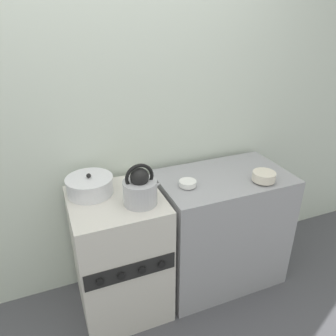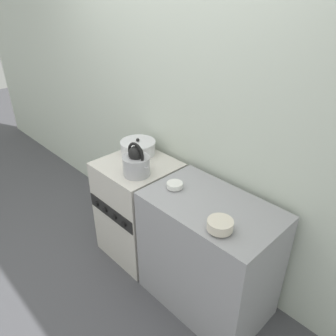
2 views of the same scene
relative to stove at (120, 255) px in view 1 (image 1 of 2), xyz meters
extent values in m
plane|color=#4C4C51|center=(0.00, -0.27, -0.43)|extent=(12.00, 12.00, 0.00)
cube|color=silver|center=(0.00, 0.34, 0.82)|extent=(7.00, 0.06, 2.50)
cube|color=beige|center=(0.00, 0.00, 0.00)|extent=(0.55, 0.55, 0.86)
cube|color=black|center=(0.00, -0.27, 0.10)|extent=(0.53, 0.01, 0.11)
cylinder|color=black|center=(-0.18, -0.29, 0.10)|extent=(0.04, 0.02, 0.04)
cylinder|color=black|center=(-0.06, -0.29, 0.10)|extent=(0.04, 0.02, 0.04)
cylinder|color=black|center=(0.06, -0.29, 0.10)|extent=(0.04, 0.02, 0.04)
cylinder|color=black|center=(0.18, -0.29, 0.10)|extent=(0.04, 0.02, 0.04)
cube|color=#99999E|center=(0.75, 0.00, 0.00)|extent=(0.88, 0.54, 0.87)
cylinder|color=#B2B2B7|center=(0.12, -0.10, 0.50)|extent=(0.20, 0.20, 0.14)
sphere|color=black|center=(0.12, -0.10, 0.60)|extent=(0.11, 0.11, 0.11)
torus|color=black|center=(0.12, -0.10, 0.60)|extent=(0.17, 0.02, 0.17)
cone|color=#B2B2B7|center=(0.22, -0.10, 0.52)|extent=(0.10, 0.04, 0.08)
cylinder|color=silver|center=(-0.12, 0.12, 0.47)|extent=(0.28, 0.28, 0.09)
cylinder|color=silver|center=(-0.12, 0.12, 0.53)|extent=(0.28, 0.28, 0.01)
sphere|color=black|center=(-0.12, 0.12, 0.55)|extent=(0.03, 0.03, 0.03)
cylinder|color=beige|center=(0.93, -0.16, 0.44)|extent=(0.07, 0.07, 0.01)
cylinder|color=beige|center=(0.93, -0.16, 0.48)|extent=(0.15, 0.15, 0.06)
cylinder|color=white|center=(0.45, -0.04, 0.44)|extent=(0.05, 0.05, 0.01)
cylinder|color=white|center=(0.45, -0.04, 0.46)|extent=(0.11, 0.11, 0.03)
camera|label=1|loc=(-0.33, -1.66, 1.45)|focal=35.00mm
camera|label=2|loc=(1.75, -1.35, 1.64)|focal=35.00mm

